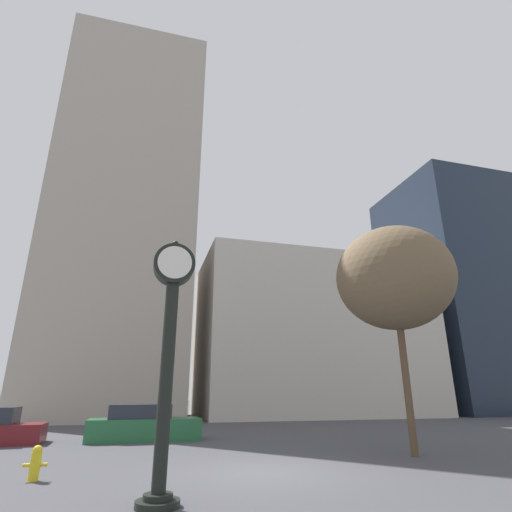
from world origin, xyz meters
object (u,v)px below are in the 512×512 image
object	(u,v)px
street_clock	(169,342)
car_green	(144,425)
bare_tree	(394,278)
fire_hydrant_near	(36,463)

from	to	relation	value
street_clock	car_green	world-z (taller)	street_clock
street_clock	bare_tree	world-z (taller)	bare_tree
street_clock	fire_hydrant_near	world-z (taller)	street_clock
fire_hydrant_near	bare_tree	world-z (taller)	bare_tree
fire_hydrant_near	bare_tree	size ratio (longest dim) A/B	0.10
car_green	bare_tree	distance (m)	11.94
bare_tree	fire_hydrant_near	bearing A→B (deg)	-175.23
fire_hydrant_near	street_clock	bearing A→B (deg)	-48.75
street_clock	bare_tree	xyz separation A→B (m)	(8.06, 3.92, 2.97)
car_green	bare_tree	bearing A→B (deg)	-39.89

